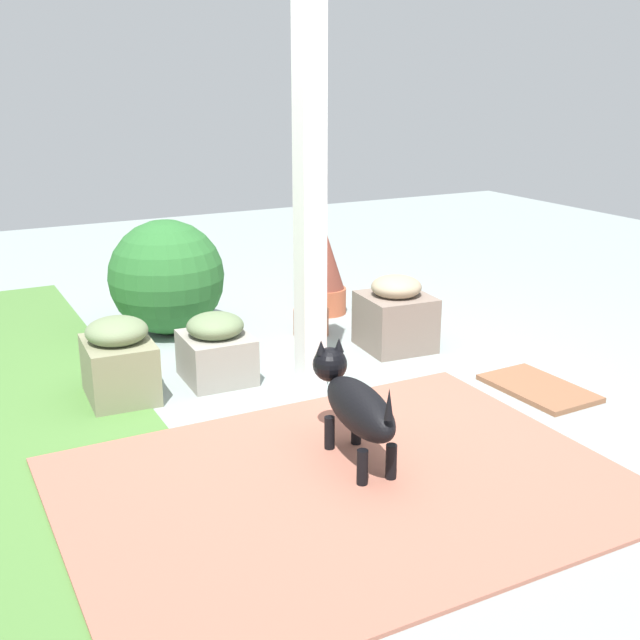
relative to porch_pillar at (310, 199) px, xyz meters
name	(u,v)px	position (x,y,z in m)	size (l,w,h in m)	color
ground_plane	(338,392)	(-0.17, -0.09, -1.08)	(12.00, 12.00, 0.00)	gray
brick_path	(345,485)	(-1.13, 0.41, -1.07)	(1.80, 2.40, 0.02)	#A2614E
porch_pillar	(310,199)	(0.00, 0.00, 0.00)	(0.14, 0.14, 2.16)	white
stone_planter_nearest	(395,315)	(0.32, -0.79, -0.86)	(0.47, 0.46, 0.49)	#7D6C5F
stone_planter_mid	(216,349)	(0.34, 0.45, -0.89)	(0.44, 0.39, 0.41)	gray
stone_planter_far	(119,360)	(0.33, 1.02, -0.86)	(0.47, 0.38, 0.47)	gray
round_shrub	(167,277)	(1.34, 0.42, -0.68)	(0.79, 0.79, 0.79)	#29652C
terracotta_pot_spiky	(326,275)	(1.24, -0.77, -0.78)	(0.30, 0.30, 0.62)	#B9593A
terracotta_pot_tall	(311,299)	(0.82, -0.43, -0.83)	(0.25, 0.25, 0.70)	#B66143
dog	(355,403)	(-0.94, 0.25, -0.79)	(0.74, 0.26, 0.51)	black
doormat	(539,388)	(-0.69, -1.11, -1.06)	(0.63, 0.39, 0.03)	brown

